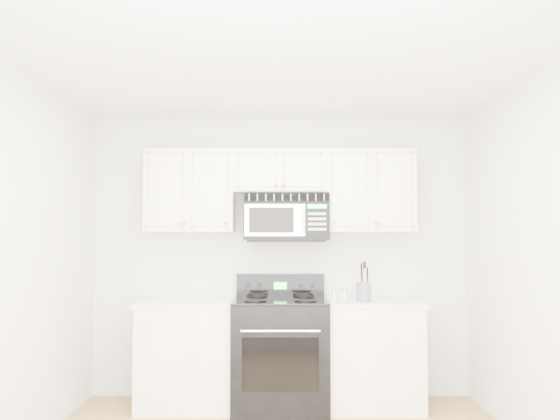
{
  "coord_description": "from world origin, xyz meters",
  "views": [
    {
      "loc": [
        0.0,
        -3.4,
        1.47
      ],
      "look_at": [
        0.0,
        1.3,
        1.71
      ],
      "focal_mm": 35.0,
      "sensor_mm": 36.0,
      "label": 1
    }
  ],
  "objects": [
    {
      "name": "microwave",
      "position": [
        0.06,
        1.55,
        1.66
      ],
      "size": [
        0.76,
        0.43,
        0.42
      ],
      "color": "black",
      "rests_on": "ground"
    },
    {
      "name": "shaker_salt",
      "position": [
        0.56,
        1.35,
        0.98
      ],
      "size": [
        0.05,
        0.05,
        0.11
      ],
      "color": "silver",
      "rests_on": "base_cabinet_right"
    },
    {
      "name": "base_cabinet_left",
      "position": [
        -0.8,
        1.44,
        0.43
      ],
      "size": [
        0.86,
        0.65,
        0.92
      ],
      "color": "white",
      "rests_on": "ground"
    },
    {
      "name": "range",
      "position": [
        0.0,
        1.41,
        0.48
      ],
      "size": [
        0.81,
        0.74,
        1.13
      ],
      "color": "black",
      "rests_on": "ground"
    },
    {
      "name": "utensil_crock",
      "position": [
        0.72,
        1.32,
        1.01
      ],
      "size": [
        0.13,
        0.13,
        0.34
      ],
      "color": "#465C6E",
      "rests_on": "base_cabinet_right"
    },
    {
      "name": "room",
      "position": [
        0.0,
        0.0,
        1.3
      ],
      "size": [
        3.51,
        3.51,
        2.61
      ],
      "color": "olive",
      "rests_on": "ground"
    },
    {
      "name": "shaker_pepper",
      "position": [
        0.46,
        1.28,
        0.97
      ],
      "size": [
        0.04,
        0.04,
        0.09
      ],
      "color": "silver",
      "rests_on": "base_cabinet_right"
    },
    {
      "name": "upper_cabinets",
      "position": [
        0.0,
        1.58,
        1.93
      ],
      "size": [
        2.44,
        0.37,
        0.75
      ],
      "color": "white",
      "rests_on": "ground"
    },
    {
      "name": "base_cabinet_right",
      "position": [
        0.8,
        1.44,
        0.43
      ],
      "size": [
        0.86,
        0.65,
        0.92
      ],
      "color": "white",
      "rests_on": "ground"
    }
  ]
}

